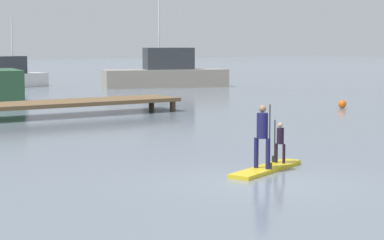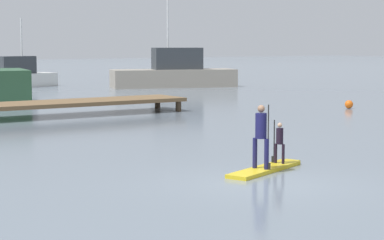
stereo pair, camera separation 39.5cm
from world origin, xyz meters
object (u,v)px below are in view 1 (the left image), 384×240
Objects in this scene: paddleboard_near at (267,169)px; motor_boat_small_navy at (7,76)px; fishing_boat_green_midground at (166,74)px; paddler_adult at (262,132)px; paddler_child_solo at (280,140)px; mooring_buoy_mid at (342,104)px.

paddleboard_near is 0.46× the size of motor_boat_small_navy.
motor_boat_small_navy is (-10.14, 6.10, -0.16)m from fishing_boat_green_midground.
paddler_adult is at bearing -157.36° from paddleboard_near.
paddler_child_solo is 18.13m from mooring_buoy_mid.
mooring_buoy_mid is at bearing 37.71° from paddler_adult.
paddleboard_near is 18.83m from mooring_buoy_mid.
mooring_buoy_mid is at bearing 38.56° from paddler_child_solo.
fishing_boat_green_midground reaches higher than paddler_child_solo.
paddler_adult is 1.08m from paddler_child_solo.
fishing_boat_green_midground is (15.86, 30.98, 0.30)m from paddler_child_solo.
mooring_buoy_mid is at bearing -94.91° from fishing_boat_green_midground.
motor_boat_small_navy is (5.72, 37.07, 0.14)m from paddler_child_solo.
fishing_boat_green_midground reaches higher than paddler_adult.
fishing_boat_green_midground is 22.79× the size of mooring_buoy_mid.
paddler_child_solo is (0.95, 0.39, -0.33)m from paddler_adult.
mooring_buoy_mid is at bearing -71.85° from motor_boat_small_navy.
fishing_boat_green_midground is 11.83m from motor_boat_small_navy.
motor_boat_small_navy is at bearing 79.91° from paddler_adult.
motor_boat_small_navy is 27.14m from mooring_buoy_mid.
mooring_buoy_mid is (14.17, 11.30, -0.51)m from paddler_child_solo.
fishing_boat_green_midground is at bearing 61.82° from paddler_adult.
fishing_boat_green_midground reaches higher than motor_boat_small_navy.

